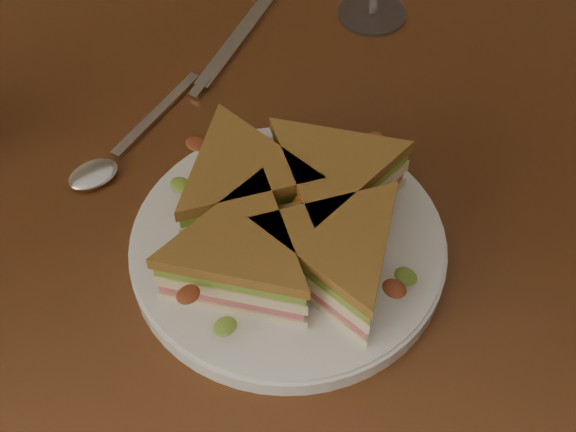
% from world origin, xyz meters
% --- Properties ---
extents(table, '(1.20, 0.80, 0.75)m').
position_xyz_m(table, '(0.00, 0.00, 0.65)').
color(table, '#3B1D0D').
rests_on(table, ground).
extents(plate, '(0.27, 0.27, 0.02)m').
position_xyz_m(plate, '(0.01, -0.10, 0.76)').
color(plate, silver).
rests_on(plate, table).
extents(sandwich_wedges, '(0.27, 0.27, 0.06)m').
position_xyz_m(sandwich_wedges, '(0.01, -0.10, 0.80)').
color(sandwich_wedges, beige).
rests_on(sandwich_wedges, plate).
extents(crisps_mound, '(0.09, 0.09, 0.05)m').
position_xyz_m(crisps_mound, '(0.01, -0.10, 0.79)').
color(crisps_mound, orange).
rests_on(crisps_mound, plate).
extents(spoon, '(0.17, 0.08, 0.01)m').
position_xyz_m(spoon, '(-0.06, 0.08, 0.75)').
color(spoon, silver).
rests_on(spoon, table).
extents(knife, '(0.19, 0.12, 0.00)m').
position_xyz_m(knife, '(0.13, 0.16, 0.75)').
color(knife, silver).
rests_on(knife, table).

